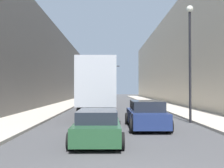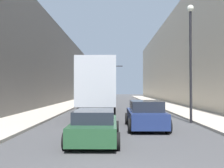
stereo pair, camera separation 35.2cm
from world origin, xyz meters
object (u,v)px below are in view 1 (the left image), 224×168
suv_car (146,115)px  street_lamp (190,49)px  traffic_signal_gantry (92,75)px  semi_truck (99,87)px  sedan_car (98,126)px

suv_car → street_lamp: street_lamp is taller
traffic_signal_gantry → street_lamp: street_lamp is taller
semi_truck → traffic_signal_gantry: bearing=96.2°
semi_truck → sedan_car: bearing=-88.1°
traffic_signal_gantry → street_lamp: 21.40m
suv_car → street_lamp: bearing=33.8°
sedan_car → street_lamp: street_lamp is taller
semi_truck → traffic_signal_gantry: size_ratio=2.10×
sedan_car → street_lamp: size_ratio=0.60×
sedan_car → street_lamp: (5.71, 5.50, 4.16)m
semi_truck → sedan_car: (0.34, -10.06, -1.71)m
semi_truck → suv_car: (2.88, -6.68, -1.61)m
street_lamp → traffic_signal_gantry: bearing=111.1°
street_lamp → suv_car: bearing=-146.2°
suv_car → street_lamp: (3.17, 2.12, 4.06)m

